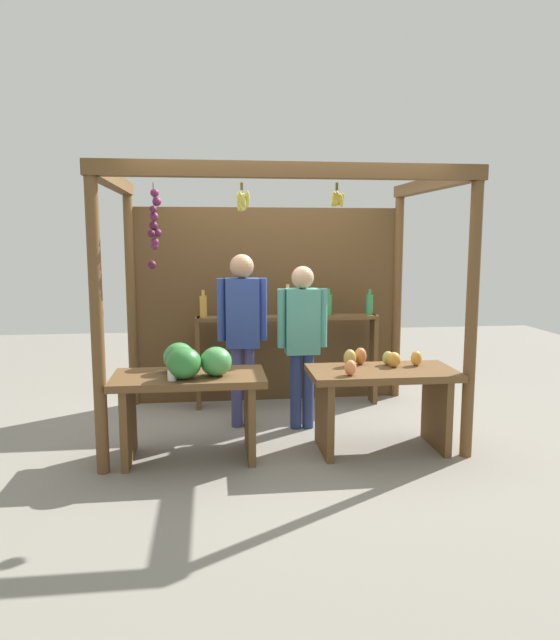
{
  "coord_description": "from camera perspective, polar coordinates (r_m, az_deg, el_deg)",
  "views": [
    {
      "loc": [
        -0.63,
        -5.47,
        1.84
      ],
      "look_at": [
        0.0,
        -0.19,
        1.09
      ],
      "focal_mm": 32.53,
      "sensor_mm": 36.0,
      "label": 1
    }
  ],
  "objects": [
    {
      "name": "fruit_counter_left",
      "position": [
        4.89,
        -8.82,
        -6.33
      ],
      "size": [
        1.26,
        0.65,
        0.98
      ],
      "color": "brown",
      "rests_on": "ground"
    },
    {
      "name": "vendor_man",
      "position": [
        5.59,
        -3.73,
        -0.38
      ],
      "size": [
        0.48,
        0.23,
        1.69
      ],
      "rotation": [
        0.0,
        0.0,
        0.1
      ],
      "color": "#404075",
      "rests_on": "ground"
    },
    {
      "name": "market_stall",
      "position": [
        5.97,
        -0.8,
        3.88
      ],
      "size": [
        3.12,
        2.04,
        2.41
      ],
      "color": "brown",
      "rests_on": "ground"
    },
    {
      "name": "ground_plane",
      "position": [
        5.8,
        -0.23,
        -10.41
      ],
      "size": [
        12.0,
        12.0,
        0.0
      ],
      "primitive_type": "plane",
      "color": "gray",
      "rests_on": "ground"
    },
    {
      "name": "bottle_shelf_unit",
      "position": [
        6.33,
        0.72,
        -1.47
      ],
      "size": [
        2.0,
        0.22,
        1.35
      ],
      "color": "brown",
      "rests_on": "ground"
    },
    {
      "name": "fruit_counter_right",
      "position": [
        5.14,
        9.9,
        -6.73
      ],
      "size": [
        1.26,
        0.64,
        0.87
      ],
      "color": "brown",
      "rests_on": "ground"
    },
    {
      "name": "vendor_woman",
      "position": [
        5.54,
        2.21,
        -1.24
      ],
      "size": [
        0.48,
        0.21,
        1.58
      ],
      "rotation": [
        0.0,
        0.0,
        -0.08
      ],
      "color": "navy",
      "rests_on": "ground"
    }
  ]
}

